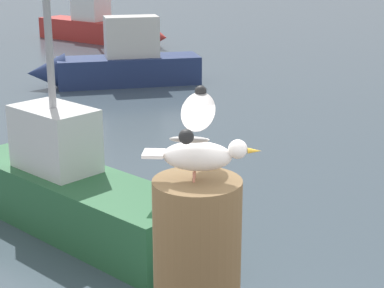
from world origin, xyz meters
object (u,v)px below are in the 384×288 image
Objects in this scene: seagull at (198,143)px; boat_red at (105,28)px; boat_green at (92,199)px; boat_navy at (114,64)px.

boat_red is (-1.44, 18.85, -1.98)m from seagull.
boat_red reaches higher than seagull.
seagull is at bearing -80.33° from boat_green.
boat_green is 7.90m from boat_navy.
boat_red is 6.49m from boat_navy.
boat_navy is (-0.11, 7.89, 0.03)m from boat_green.
boat_navy is at bearing -85.00° from boat_red.
boat_green is 0.93× the size of boat_red.
seagull is at bearing -85.98° from boat_navy.
seagull reaches higher than boat_navy.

